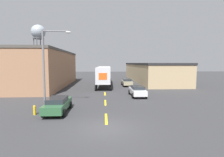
# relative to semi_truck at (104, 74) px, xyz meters

# --- Properties ---
(ground_plane) EXTENTS (160.00, 160.00, 0.00)m
(ground_plane) POSITION_rel_semi_truck_xyz_m (0.04, -23.68, -2.33)
(ground_plane) COLOR #333335
(road_centerline) EXTENTS (0.20, 14.69, 0.01)m
(road_centerline) POSITION_rel_semi_truck_xyz_m (0.04, -15.61, -2.33)
(road_centerline) COLOR yellow
(road_centerline) RESTS_ON ground_plane
(warehouse_left) EXTENTS (8.38, 23.05, 7.00)m
(warehouse_left) POSITION_rel_semi_truck_xyz_m (-11.63, -0.50, 1.18)
(warehouse_left) COLOR #9E7051
(warehouse_left) RESTS_ON ground_plane
(warehouse_right) EXTENTS (8.83, 29.71, 4.61)m
(warehouse_right) POSITION_rel_semi_truck_xyz_m (11.93, 8.96, -0.02)
(warehouse_right) COLOR tan
(warehouse_right) RESTS_ON ground_plane
(semi_truck) EXTENTS (3.24, 15.85, 3.85)m
(semi_truck) POSITION_rel_semi_truck_xyz_m (0.00, 0.00, 0.00)
(semi_truck) COLOR silver
(semi_truck) RESTS_ON ground_plane
(parked_car_left_near) EXTENTS (1.99, 4.69, 1.44)m
(parked_car_left_near) POSITION_rel_semi_truck_xyz_m (-4.45, -19.44, -1.55)
(parked_car_left_near) COLOR #2D5B38
(parked_car_left_near) RESTS_ON ground_plane
(parked_car_right_far) EXTENTS (1.99, 4.69, 1.44)m
(parked_car_right_far) POSITION_rel_semi_truck_xyz_m (4.54, -0.88, -1.55)
(parked_car_right_far) COLOR tan
(parked_car_right_far) RESTS_ON ground_plane
(parked_car_right_mid) EXTENTS (1.99, 4.69, 1.44)m
(parked_car_right_mid) POSITION_rel_semi_truck_xyz_m (4.54, -11.89, -1.55)
(parked_car_right_mid) COLOR silver
(parked_car_right_mid) RESTS_ON ground_plane
(water_tower) EXTENTS (4.93, 4.93, 17.99)m
(water_tower) POSITION_rel_semi_truck_xyz_m (-23.05, 28.13, 12.83)
(water_tower) COLOR #47474C
(water_tower) RESTS_ON ground_plane
(street_lamp) EXTENTS (2.92, 0.32, 7.95)m
(street_lamp) POSITION_rel_semi_truck_xyz_m (-5.87, -17.66, 2.32)
(street_lamp) COLOR slate
(street_lamp) RESTS_ON ground_plane
(fire_hydrant) EXTENTS (0.22, 0.22, 0.87)m
(fire_hydrant) POSITION_rel_semi_truck_xyz_m (-6.34, -20.13, -1.90)
(fire_hydrant) COLOR gold
(fire_hydrant) RESTS_ON ground_plane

